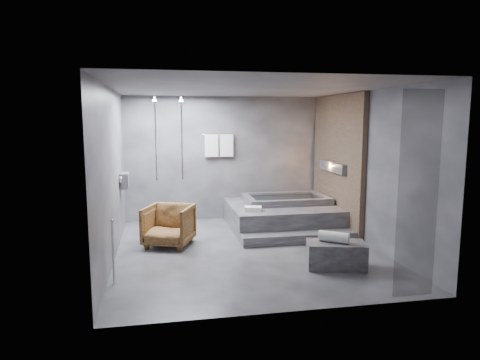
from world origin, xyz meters
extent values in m
plane|color=#2D2D30|center=(0.00, 0.00, 0.00)|extent=(5.00, 5.00, 0.00)
cube|color=#4C4C4E|center=(0.00, 0.00, 2.80)|extent=(4.50, 5.00, 0.04)
cube|color=#37373C|center=(0.00, 2.50, 1.40)|extent=(4.50, 0.04, 2.80)
cube|color=#37373C|center=(0.00, -2.50, 1.40)|extent=(4.50, 0.04, 2.80)
cube|color=#37373C|center=(-2.25, 0.00, 1.40)|extent=(0.04, 5.00, 2.80)
cube|color=#37373C|center=(2.25, 0.00, 1.40)|extent=(0.04, 5.00, 2.80)
cube|color=#A48060|center=(2.19, 1.25, 1.40)|extent=(0.10, 2.40, 2.78)
cube|color=#FF9938|center=(2.11, 1.25, 1.30)|extent=(0.14, 1.20, 0.20)
cube|color=gray|center=(-2.16, 1.40, 1.10)|extent=(0.16, 0.42, 0.30)
imported|color=beige|center=(-2.15, 1.30, 1.05)|extent=(0.08, 0.08, 0.21)
imported|color=beige|center=(-2.15, 1.50, 1.03)|extent=(0.07, 0.07, 0.15)
cylinder|color=silver|center=(-1.00, 2.05, 1.90)|extent=(0.04, 0.04, 1.80)
cylinder|color=silver|center=(-1.55, 2.05, 1.90)|extent=(0.04, 0.04, 1.80)
cylinder|color=silver|center=(-0.15, 2.44, 1.95)|extent=(0.75, 0.02, 0.02)
cube|color=white|center=(-0.32, 2.42, 1.70)|extent=(0.30, 0.06, 0.50)
cube|color=white|center=(0.02, 2.42, 1.70)|extent=(0.30, 0.06, 0.50)
cylinder|color=silver|center=(-2.15, -1.20, 0.45)|extent=(0.04, 0.04, 0.90)
cube|color=black|center=(1.65, -2.45, 1.35)|extent=(0.55, 0.01, 2.60)
cube|color=#323235|center=(1.05, 1.45, 0.25)|extent=(2.20, 2.00, 0.50)
cube|color=#323235|center=(1.05, 0.27, 0.09)|extent=(2.20, 0.36, 0.18)
cube|color=#313133|center=(1.18, -1.14, 0.20)|extent=(0.98, 0.69, 0.40)
imported|color=#3F240F|center=(-1.35, 0.54, 0.38)|extent=(1.05, 1.06, 0.75)
cylinder|color=white|center=(1.14, -1.12, 0.48)|extent=(0.47, 0.41, 0.17)
cube|color=silver|center=(0.30, 0.89, 0.54)|extent=(0.37, 0.30, 0.09)
camera|label=1|loc=(-1.49, -7.15, 2.29)|focal=32.00mm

